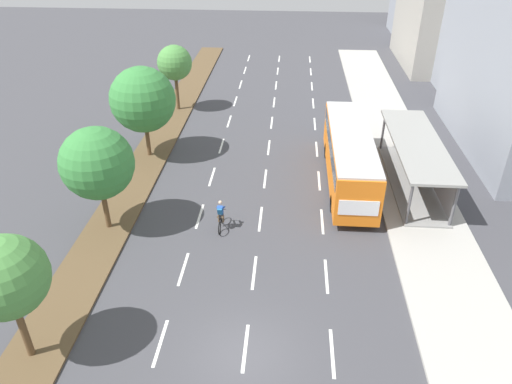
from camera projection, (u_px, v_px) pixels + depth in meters
name	position (u px, v px, depth m)	size (l,w,h in m)	color
ground_plane	(244.00, 355.00, 19.19)	(140.00, 140.00, 0.00)	#424247
median_strip	(161.00, 137.00, 36.74)	(2.60, 52.00, 0.12)	brown
sidewalk_right	(394.00, 144.00, 35.62)	(4.50, 52.00, 0.15)	#ADAAA3
lane_divider_left	(222.00, 146.00, 35.54)	(0.14, 48.85, 0.01)	white
lane_divider_center	(269.00, 147.00, 35.32)	(0.14, 48.85, 0.01)	white
lane_divider_right	(317.00, 149.00, 35.10)	(0.14, 48.85, 0.01)	white
bus_shelter	(419.00, 159.00, 29.73)	(2.90, 10.36, 2.86)	gray
bus	(350.00, 153.00, 29.93)	(2.54, 11.29, 3.37)	orange
cyclist	(221.00, 216.00, 26.24)	(0.46, 1.82, 1.71)	black
median_tree_nearest	(5.00, 278.00, 17.08)	(3.12, 3.12, 5.53)	brown
median_tree_second	(97.00, 163.00, 24.57)	(3.81, 3.81, 5.83)	brown
median_tree_third	(143.00, 100.00, 31.98)	(4.38, 4.38, 6.26)	brown
median_tree_fourth	(175.00, 63.00, 39.49)	(2.86, 2.86, 5.43)	brown
building_far_right	(442.00, 6.00, 50.40)	(7.04, 12.99, 12.11)	#A39E93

